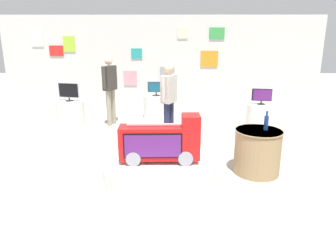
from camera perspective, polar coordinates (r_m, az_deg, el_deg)
The scene contains 14 objects.
ground_plane at distance 5.32m, azimuth -2.30°, elevation -8.12°, with size 30.00×30.00×0.00m, color #9E998E.
back_wall_display at distance 9.66m, azimuth -1.14°, elevation 11.25°, with size 10.04×0.13×2.86m.
main_display_pedestal at distance 4.85m, azimuth -1.60°, elevation -8.95°, with size 1.80×1.80×0.25m, color silver.
novelty_firetruck_tv at distance 4.68m, azimuth -1.34°, elevation -4.07°, with size 1.26×0.42×0.76m.
display_pedestal_left_rear at distance 8.40m, azimuth -2.25°, elevation 2.88°, with size 0.73×0.73×0.62m, color silver.
tv_on_left_rear at distance 8.30m, azimuth -2.29°, elevation 6.37°, with size 0.46×0.22×0.39m.
display_pedestal_center_rear at distance 8.07m, azimuth -18.12°, elevation 1.59°, with size 0.72×0.72×0.62m, color silver.
tv_on_center_rear at distance 7.96m, azimuth -18.46°, elevation 5.55°, with size 0.57×0.20×0.47m.
display_pedestal_right_rear at distance 7.59m, azimuth 17.15°, elevation 0.85°, with size 0.66×0.66×0.62m, color silver.
tv_on_right_rear at distance 7.48m, azimuth 17.48°, elevation 4.70°, with size 0.46×0.18×0.38m.
side_table_round at distance 5.08m, azimuth 16.68°, elevation -5.44°, with size 0.76×0.76×0.73m.
bottle_on_side_table at distance 4.99m, azimuth 18.25°, elevation -0.15°, with size 0.07×0.07×0.31m.
shopper_browsing_near_truck at distance 6.19m, azimuth 0.16°, elevation 4.66°, with size 0.35×0.51×1.66m.
shopper_browsing_rear at distance 7.67m, azimuth -11.03°, elevation 6.78°, with size 0.32×0.53×1.73m.
Camera 1 is at (0.25, -4.88, 2.12)m, focal length 31.92 mm.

